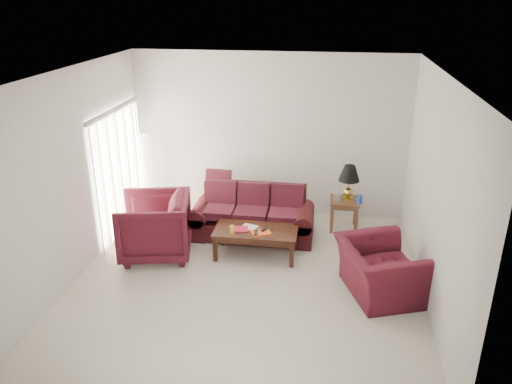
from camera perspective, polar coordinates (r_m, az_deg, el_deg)
floor at (r=7.49m, az=-0.99°, el=-9.91°), size 5.00×5.00×0.00m
blinds at (r=8.82m, az=-15.29°, el=2.15°), size 0.10×2.00×2.16m
sofa at (r=8.53m, az=-0.44°, el=-2.44°), size 2.11×0.94×0.86m
throw_pillow at (r=9.15m, az=-4.31°, el=1.15°), size 0.48×0.26×0.48m
end_table at (r=8.99m, az=10.01°, el=-2.51°), size 0.53×0.53×0.56m
table_lamp at (r=8.83m, az=10.55°, el=1.10°), size 0.42×0.42×0.61m
clock at (r=8.75m, az=9.22°, el=-0.71°), size 0.13×0.05×0.13m
blue_canister at (r=8.74m, az=11.74°, el=-0.86°), size 0.12×0.12×0.15m
picture_frame at (r=8.98m, az=9.03°, el=-0.04°), size 0.15×0.17×0.05m
floor_lamp at (r=9.53m, az=-12.36°, el=1.98°), size 0.26×0.26×1.56m
armchair_left at (r=8.06m, az=-11.52°, el=-3.87°), size 1.31×1.29×1.00m
armchair_right at (r=7.19m, az=13.95°, el=-8.63°), size 1.34×1.43×0.75m
coffee_table at (r=7.99m, az=-0.02°, el=-5.80°), size 1.46×1.12×0.46m
magazine_red at (r=7.89m, az=-1.93°, el=-4.28°), size 0.31×0.25×0.02m
magazine_white at (r=7.96m, az=-0.75°, el=-4.03°), size 0.30×0.26×0.01m
magazine_orange at (r=7.78m, az=0.57°, el=-4.65°), size 0.36×0.32×0.02m
remote_a at (r=7.74m, az=-0.00°, el=-4.65°), size 0.07×0.18×0.02m
remote_b at (r=7.85m, az=1.05°, el=-4.26°), size 0.12×0.17×0.02m
yellow_glass at (r=7.76m, az=-2.75°, el=-4.31°), size 0.08×0.08×0.13m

